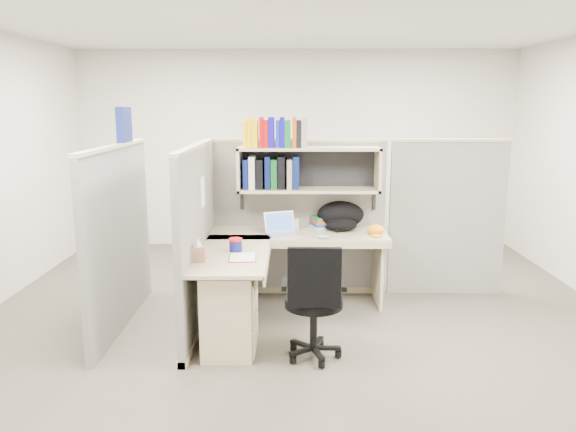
{
  "coord_description": "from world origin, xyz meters",
  "views": [
    {
      "loc": [
        -0.07,
        -4.82,
        1.97
      ],
      "look_at": [
        -0.1,
        0.25,
        0.96
      ],
      "focal_mm": 35.0,
      "sensor_mm": 36.0,
      "label": 1
    }
  ],
  "objects_px": {
    "backpack": "(341,216)",
    "task_chair": "(314,319)",
    "laptop": "(283,224)",
    "desk": "(251,288)",
    "snack_canister": "(236,245)"
  },
  "relations": [
    {
      "from": "snack_canister",
      "to": "desk",
      "type": "bearing_deg",
      "value": -42.86
    },
    {
      "from": "desk",
      "to": "task_chair",
      "type": "distance_m",
      "value": 0.68
    },
    {
      "from": "snack_canister",
      "to": "task_chair",
      "type": "xyz_separation_m",
      "value": [
        0.65,
        -0.57,
        -0.45
      ]
    },
    {
      "from": "backpack",
      "to": "task_chair",
      "type": "height_order",
      "value": "backpack"
    },
    {
      "from": "backpack",
      "to": "laptop",
      "type": "bearing_deg",
      "value": -175.55
    },
    {
      "from": "laptop",
      "to": "snack_canister",
      "type": "xyz_separation_m",
      "value": [
        -0.4,
        -0.62,
        -0.05
      ]
    },
    {
      "from": "backpack",
      "to": "task_chair",
      "type": "xyz_separation_m",
      "value": [
        -0.33,
        -1.44,
        -0.53
      ]
    },
    {
      "from": "laptop",
      "to": "task_chair",
      "type": "height_order",
      "value": "task_chair"
    },
    {
      "from": "backpack",
      "to": "snack_canister",
      "type": "relative_size",
      "value": 4.09
    },
    {
      "from": "laptop",
      "to": "backpack",
      "type": "distance_m",
      "value": 0.63
    },
    {
      "from": "snack_canister",
      "to": "task_chair",
      "type": "distance_m",
      "value": 0.98
    },
    {
      "from": "laptop",
      "to": "backpack",
      "type": "xyz_separation_m",
      "value": [
        0.58,
        0.25,
        0.03
      ]
    },
    {
      "from": "snack_canister",
      "to": "laptop",
      "type": "bearing_deg",
      "value": 57.4
    },
    {
      "from": "laptop",
      "to": "task_chair",
      "type": "relative_size",
      "value": 0.32
    },
    {
      "from": "desk",
      "to": "snack_canister",
      "type": "height_order",
      "value": "snack_canister"
    }
  ]
}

